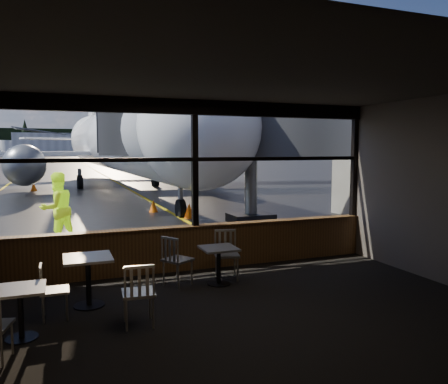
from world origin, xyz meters
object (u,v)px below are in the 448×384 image
cafe_table_left (21,314)px  chair_mid_s (138,294)px  jet_bridge (247,153)px  cone_wing (34,187)px  chair_mid_w (55,291)px  cafe_table_near (219,266)px  cafe_table_mid (88,282)px  chair_near_w (178,260)px  cone_nose (153,206)px  cone_extra (189,211)px  chair_near_n (227,255)px  airliner (120,96)px  ground_crew (57,208)px

cafe_table_left → chair_mid_s: chair_mid_s is taller
jet_bridge → cone_wing: bearing=117.8°
chair_mid_s → chair_mid_w: size_ratio=1.12×
cafe_table_near → cafe_table_mid: 2.35m
cafe_table_near → chair_near_w: 0.77m
cone_nose → cone_wing: size_ratio=0.92×
cone_extra → chair_near_n: bearing=-100.9°
cone_extra → cone_nose: bearing=113.9°
airliner → ground_crew: (-3.83, -16.15, -4.91)m
chair_near_n → cone_extra: size_ratio=1.69×
cafe_table_near → ground_crew: size_ratio=0.37×
chair_near_w → cone_wing: chair_near_w is taller
cafe_table_mid → jet_bridge: bearing=50.1°
chair_mid_w → chair_mid_s: bearing=57.9°
cafe_table_left → chair_mid_w: chair_mid_w is taller
cone_extra → cone_wing: bearing=113.5°
cafe_table_near → cone_extra: (1.69, 7.74, -0.07)m
cafe_table_left → cone_extra: cafe_table_left is taller
cafe_table_mid → cafe_table_left: cafe_table_mid is taller
chair_near_n → chair_mid_w: size_ratio=1.14×
chair_mid_w → cone_nose: 11.06m
chair_near_w → cone_wing: size_ratio=1.78×
jet_bridge → cone_wing: 16.54m
cafe_table_mid → cafe_table_left: 1.32m
cafe_table_near → cone_wing: bearing=101.1°
chair_mid_w → cone_extra: (4.52, 8.42, -0.13)m
ground_crew → airliner: bearing=-134.5°
cafe_table_left → cone_nose: bearing=69.9°
cafe_table_left → jet_bridge: bearing=49.6°
cone_wing → chair_near_w: bearing=-80.7°
chair_near_n → chair_mid_s: 2.54m
cafe_table_near → chair_mid_w: (-2.83, -0.68, 0.07)m
cafe_table_left → cone_extra: size_ratio=1.23×
cafe_table_near → chair_near_w: (-0.72, 0.23, 0.12)m
cafe_table_near → cafe_table_left: size_ratio=1.01×
cone_wing → cafe_table_mid: bearing=-85.2°
airliner → cafe_table_near: (-1.05, -20.91, -5.52)m
cone_wing → cone_extra: size_ratio=0.94×
chair_mid_w → cafe_table_left: bearing=-34.8°
ground_crew → cone_extra: 5.41m
jet_bridge → chair_near_n: (-3.26, -6.43, -1.88)m
chair_near_w → ground_crew: size_ratio=0.49×
airliner → chair_near_w: airliner is taller
jet_bridge → cone_nose: bearing=131.1°
chair_near_w → cone_extra: (2.41, 7.51, -0.19)m
jet_bridge → cone_extra: jet_bridge is taller
jet_bridge → cafe_table_left: jet_bridge is taller
jet_bridge → ground_crew: bearing=-163.2°
chair_near_w → cone_nose: size_ratio=1.94×
chair_mid_s → cone_extra: chair_mid_s is taller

